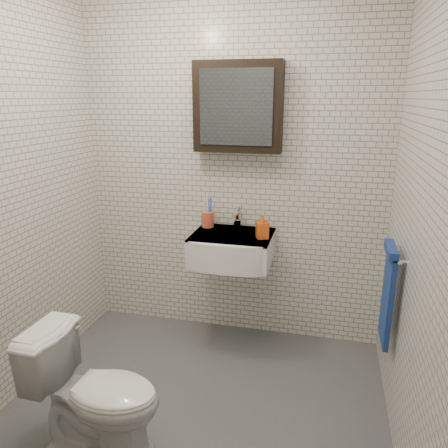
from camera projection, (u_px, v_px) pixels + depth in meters
The scene contains 9 objects.
ground at pixel (194, 409), 2.56m from camera, with size 2.20×2.00×0.01m, color #4F5257.
room_shell at pixel (189, 161), 2.15m from camera, with size 2.22×2.02×2.51m.
washbasin at pixel (231, 249), 3.02m from camera, with size 0.55×0.50×0.20m.
faucet at pixel (237, 219), 3.16m from camera, with size 0.06×0.20×0.15m.
mirror_cabinet at pixel (238, 107), 2.93m from camera, with size 0.60×0.15×0.60m.
towel_rail at pixel (388, 291), 2.45m from camera, with size 0.09×0.30×0.58m.
toothbrush_cup at pixel (208, 219), 3.19m from camera, with size 0.11×0.11×0.25m.
soap_bottle at pixel (262, 226), 2.92m from camera, with size 0.08×0.08×0.17m, color orange.
toilet at pixel (97, 394), 2.19m from camera, with size 0.38×0.66×0.67m, color white.
Camera 1 is at (0.68, -2.05, 1.77)m, focal length 35.00 mm.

